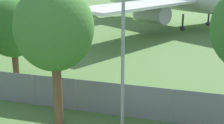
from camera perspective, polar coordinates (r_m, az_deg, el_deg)
perimeter_fence at (r=16.26m, az=1.81°, el=-7.00°), size 56.07×0.07×1.80m
tree_left_of_cabin at (r=14.58m, az=-10.51°, el=6.01°), size 3.67×3.67×6.85m
tree_behind_benches at (r=21.61m, az=-17.76°, el=5.88°), size 3.52×3.52×5.66m
light_mast at (r=13.86m, az=2.07°, el=8.21°), size 0.44×0.44×8.97m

